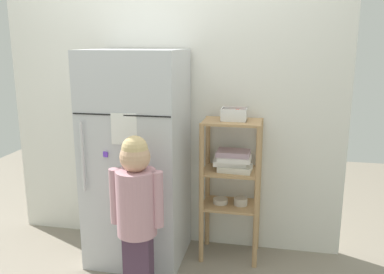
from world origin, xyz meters
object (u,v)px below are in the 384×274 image
object	(u,v)px
refrigerator	(137,158)
pantry_shelf_unit	(232,173)
fruit_bin	(234,115)
child_standing	(137,202)

from	to	relation	value
refrigerator	pantry_shelf_unit	bearing A→B (deg)	11.08
pantry_shelf_unit	fruit_bin	size ratio (longest dim) A/B	5.87
refrigerator	fruit_bin	world-z (taller)	refrigerator
fruit_bin	refrigerator	bearing A→B (deg)	-167.36
refrigerator	pantry_shelf_unit	xyz separation A→B (m)	(0.69, 0.13, -0.12)
refrigerator	child_standing	xyz separation A→B (m)	(0.16, -0.50, -0.13)
pantry_shelf_unit	fruit_bin	world-z (taller)	fruit_bin
refrigerator	child_standing	bearing A→B (deg)	-71.97
pantry_shelf_unit	fruit_bin	xyz separation A→B (m)	(0.01, 0.02, 0.44)
fruit_bin	child_standing	bearing A→B (deg)	-128.99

